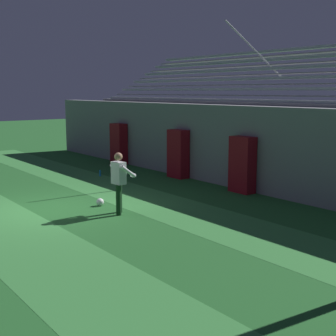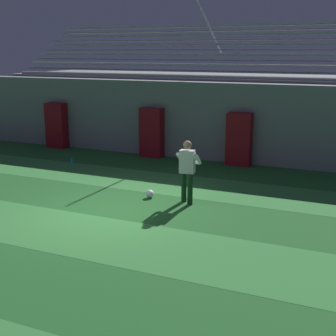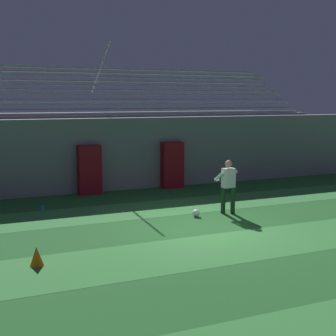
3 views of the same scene
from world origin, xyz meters
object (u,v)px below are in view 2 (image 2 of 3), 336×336
Objects in this scene: goalkeeper at (187,168)px; soccer_ball at (150,194)px; padding_pillar_gate_left at (152,133)px; water_bottle at (72,161)px; padding_pillar_far_left at (57,125)px; padding_pillar_gate_right at (239,139)px.

goalkeeper is 1.38m from soccer_ball.
padding_pillar_gate_left reaches higher than water_bottle.
padding_pillar_far_left is at bearing 135.22° from water_bottle.
water_bottle is (-5.28, 2.35, -0.83)m from goalkeeper.
water_bottle is (2.27, -2.25, -0.80)m from padding_pillar_far_left.
soccer_ball is (-1.09, 0.00, -0.84)m from goalkeeper.
padding_pillar_gate_left is 5.63m from goalkeeper.
soccer_ball is 0.92× the size of water_bottle.
padding_pillar_gate_left reaches higher than soccer_ball.
water_bottle reaches higher than soccer_ball.
padding_pillar_gate_left is 3.15m from water_bottle.
soccer_ball is at bearing -64.97° from padding_pillar_gate_left.
soccer_ball is at bearing 179.88° from goalkeeper.
padding_pillar_gate_right is 5.90m from water_bottle.
padding_pillar_far_left is 8.33× the size of soccer_ball.
water_bottle is at bearing -157.33° from padding_pillar_gate_right.
padding_pillar_far_left reaches higher than water_bottle.
padding_pillar_gate_left is at bearing 0.00° from padding_pillar_far_left.
soccer_ball is at bearing -35.42° from padding_pillar_far_left.
goalkeeper is at bearing -0.12° from soccer_ball.
padding_pillar_gate_left is 3.35m from padding_pillar_gate_right.
goalkeeper is at bearing -54.91° from padding_pillar_gate_left.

